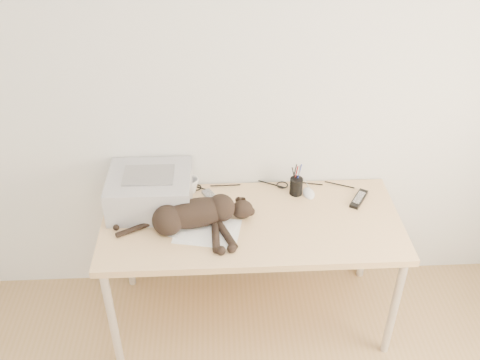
{
  "coord_description": "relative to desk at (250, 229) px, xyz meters",
  "views": [
    {
      "loc": [
        -0.17,
        -0.81,
        2.56
      ],
      "look_at": [
        -0.07,
        1.34,
        1.04
      ],
      "focal_mm": 40.0,
      "sensor_mm": 36.0,
      "label": 1
    }
  ],
  "objects": [
    {
      "name": "wall_back",
      "position": [
        0.0,
        0.27,
        0.69
      ],
      "size": [
        3.5,
        0.0,
        3.5
      ],
      "primitive_type": "plane",
      "rotation": [
        1.57,
        0.0,
        0.0
      ],
      "color": "silver",
      "rests_on": "floor"
    },
    {
      "name": "desk",
      "position": [
        0.0,
        0.0,
        0.0
      ],
      "size": [
        1.6,
        0.7,
        0.74
      ],
      "color": "#E9B888",
      "rests_on": "floor"
    },
    {
      "name": "printer",
      "position": [
        -0.54,
        0.07,
        0.23
      ],
      "size": [
        0.45,
        0.38,
        0.21
      ],
      "color": "#A4A4A9",
      "rests_on": "desk"
    },
    {
      "name": "papers",
      "position": [
        -0.25,
        -0.15,
        0.14
      ],
      "size": [
        0.41,
        0.35,
        0.01
      ],
      "color": "white",
      "rests_on": "desk"
    },
    {
      "name": "cat",
      "position": [
        -0.31,
        -0.12,
        0.21
      ],
      "size": [
        0.74,
        0.36,
        0.17
      ],
      "rotation": [
        0.0,
        0.0,
        0.23
      ],
      "color": "black",
      "rests_on": "desk"
    },
    {
      "name": "mug",
      "position": [
        -0.33,
        0.19,
        0.18
      ],
      "size": [
        0.13,
        0.13,
        0.09
      ],
      "primitive_type": "imported",
      "rotation": [
        0.0,
        0.0,
        1.0
      ],
      "color": "white",
      "rests_on": "desk"
    },
    {
      "name": "pen_cup",
      "position": [
        0.27,
        0.15,
        0.19
      ],
      "size": [
        0.07,
        0.07,
        0.19
      ],
      "color": "black",
      "rests_on": "desk"
    },
    {
      "name": "remote_grey",
      "position": [
        -0.21,
        0.11,
        0.14
      ],
      "size": [
        0.13,
        0.18,
        0.02
      ],
      "primitive_type": "cube",
      "rotation": [
        0.0,
        0.0,
        0.49
      ],
      "color": "slate",
      "rests_on": "desk"
    },
    {
      "name": "remote_black",
      "position": [
        0.61,
        0.06,
        0.14
      ],
      "size": [
        0.14,
        0.18,
        0.02
      ],
      "primitive_type": "cube",
      "rotation": [
        0.0,
        0.0,
        -0.57
      ],
      "color": "black",
      "rests_on": "desk"
    },
    {
      "name": "mouse",
      "position": [
        0.34,
        0.13,
        0.15
      ],
      "size": [
        0.08,
        0.12,
        0.04
      ],
      "primitive_type": "ellipsoid",
      "rotation": [
        0.0,
        0.0,
        0.1
      ],
      "color": "white",
      "rests_on": "desk"
    },
    {
      "name": "cable_tangle",
      "position": [
        0.0,
        0.22,
        0.14
      ],
      "size": [
        1.36,
        0.07,
        0.01
      ],
      "primitive_type": null,
      "color": "black",
      "rests_on": "desk"
    }
  ]
}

